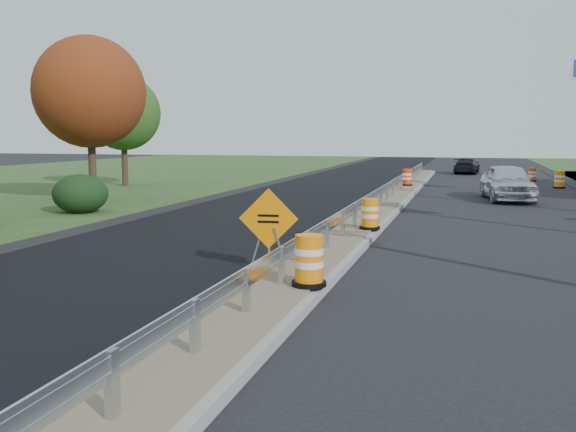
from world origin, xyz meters
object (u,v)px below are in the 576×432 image
(barrel_shoulder_mid, at_px, (560,180))
(car_dark_far, at_px, (467,166))
(barrel_median_near, at_px, (309,261))
(barrel_median_mid, at_px, (370,214))
(barrel_shoulder_far, at_px, (532,175))
(caution_sign, at_px, (269,250))
(barrel_median_far, at_px, (407,178))
(car_silver, at_px, (507,182))

(barrel_shoulder_mid, height_order, car_dark_far, car_dark_far)
(barrel_median_near, bearing_deg, car_dark_far, 86.26)
(barrel_median_mid, height_order, barrel_shoulder_mid, barrel_median_mid)
(barrel_median_near, relative_size, barrel_shoulder_mid, 0.98)
(barrel_shoulder_mid, distance_m, car_dark_far, 13.42)
(barrel_shoulder_far, bearing_deg, caution_sign, -104.96)
(barrel_median_far, relative_size, barrel_shoulder_far, 1.06)
(barrel_median_near, xyz_separation_m, car_dark_far, (2.60, 39.82, -0.08))
(barrel_median_near, relative_size, barrel_median_far, 1.06)
(barrel_shoulder_mid, bearing_deg, barrel_median_mid, -111.10)
(car_dark_far, bearing_deg, barrel_shoulder_mid, 116.99)
(barrel_median_mid, height_order, barrel_shoulder_far, barrel_median_mid)
(caution_sign, relative_size, barrel_median_near, 1.93)
(car_silver, bearing_deg, barrel_shoulder_far, 72.59)
(caution_sign, xyz_separation_m, car_silver, (5.95, 17.61, 0.37))
(barrel_shoulder_far, bearing_deg, barrel_shoulder_mid, -79.10)
(barrel_median_mid, distance_m, car_silver, 13.02)
(barrel_shoulder_mid, height_order, car_silver, car_silver)
(barrel_median_mid, relative_size, car_silver, 0.18)
(barrel_shoulder_far, distance_m, car_silver, 13.09)
(caution_sign, height_order, barrel_median_far, caution_sign)
(barrel_shoulder_far, distance_m, car_dark_far, 8.33)
(barrel_median_far, height_order, car_dark_far, car_dark_far)
(barrel_median_mid, bearing_deg, barrel_median_near, -90.06)
(caution_sign, bearing_deg, barrel_shoulder_mid, 64.37)
(barrel_shoulder_far, xyz_separation_m, car_silver, (-2.20, -12.90, 0.43))
(barrel_median_near, xyz_separation_m, barrel_median_mid, (0.01, 7.46, -0.03))
(barrel_shoulder_mid, relative_size, car_silver, 0.20)
(caution_sign, xyz_separation_m, barrel_median_far, (0.98, 21.97, 0.19))
(car_silver, bearing_deg, barrel_median_near, -110.65)
(barrel_median_near, bearing_deg, car_silver, 77.09)
(car_silver, xyz_separation_m, car_dark_far, (-1.91, 20.14, -0.23))
(barrel_median_near, distance_m, barrel_shoulder_far, 33.26)
(barrel_median_mid, height_order, car_dark_far, car_dark_far)
(car_silver, bearing_deg, caution_sign, -116.42)
(barrel_median_mid, height_order, car_silver, car_silver)
(barrel_median_far, distance_m, barrel_shoulder_far, 11.15)
(barrel_shoulder_mid, xyz_separation_m, car_dark_far, (-5.10, 12.41, 0.14))
(barrel_median_mid, bearing_deg, car_silver, 69.77)
(barrel_median_mid, relative_size, barrel_median_far, 1.00)
(barrel_shoulder_mid, distance_m, barrel_shoulder_far, 5.26)
(barrel_median_near, xyz_separation_m, barrel_median_far, (-0.46, 24.04, -0.03))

